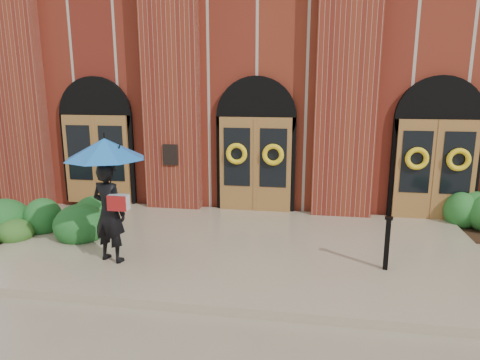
# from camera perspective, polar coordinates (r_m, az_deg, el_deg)

# --- Properties ---
(ground) EXTENTS (90.00, 90.00, 0.00)m
(ground) POSITION_cam_1_polar(r_m,az_deg,el_deg) (9.14, -0.28, -9.74)
(ground) COLOR gray
(ground) RESTS_ON ground
(landing) EXTENTS (10.00, 5.30, 0.15)m
(landing) POSITION_cam_1_polar(r_m,az_deg,el_deg) (9.25, -0.12, -8.97)
(landing) COLOR gray
(landing) RESTS_ON ground
(church_building) EXTENTS (16.20, 12.53, 7.00)m
(church_building) POSITION_cam_1_polar(r_m,az_deg,el_deg) (17.17, 4.80, 12.67)
(church_building) COLOR maroon
(church_building) RESTS_ON ground
(man_with_umbrella) EXTENTS (1.83, 1.83, 2.37)m
(man_with_umbrella) POSITION_cam_1_polar(r_m,az_deg,el_deg) (8.30, -17.34, 0.46)
(man_with_umbrella) COLOR black
(man_with_umbrella) RESTS_ON landing
(metal_post) EXTENTS (0.16, 0.16, 1.00)m
(metal_post) POSITION_cam_1_polar(r_m,az_deg,el_deg) (8.29, 19.03, -7.84)
(metal_post) COLOR black
(metal_post) RESTS_ON landing
(hedge_wall_left) EXTENTS (3.37, 1.35, 0.86)m
(hedge_wall_left) POSITION_cam_1_polar(r_m,az_deg,el_deg) (11.46, -26.46, -4.15)
(hedge_wall_left) COLOR #1A501E
(hedge_wall_left) RESTS_ON ground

